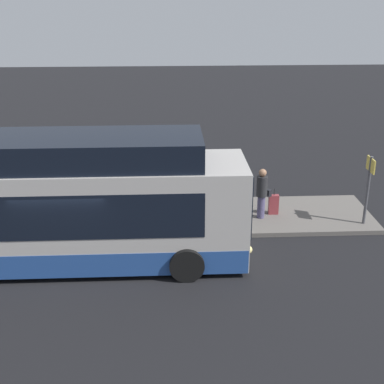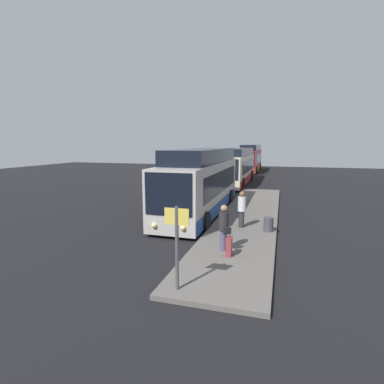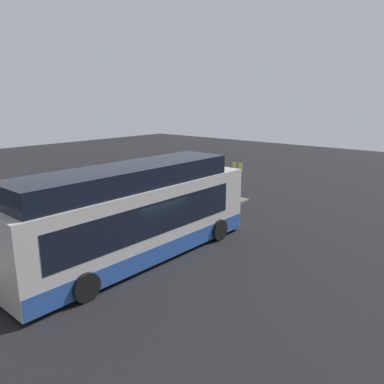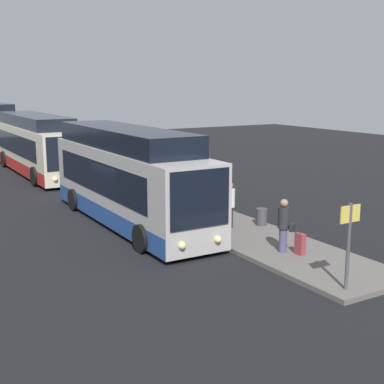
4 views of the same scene
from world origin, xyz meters
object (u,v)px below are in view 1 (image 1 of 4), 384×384
(passenger_waiting, at_px, (161,191))
(suitcase, at_px, (273,204))
(trash_bin, at_px, (171,194))
(passenger_boarding, at_px, (262,192))
(sign_post, at_px, (369,182))
(bus_lead, at_px, (52,208))

(passenger_waiting, bearing_deg, suitcase, -117.63)
(suitcase, bearing_deg, trash_bin, 161.24)
(passenger_waiting, height_order, suitcase, passenger_waiting)
(passenger_boarding, relative_size, sign_post, 0.75)
(bus_lead, bearing_deg, suitcase, 22.49)
(bus_lead, distance_m, sign_post, 10.04)
(passenger_waiting, height_order, trash_bin, passenger_waiting)
(trash_bin, bearing_deg, sign_post, -18.52)
(bus_lead, xyz_separation_m, trash_bin, (3.40, 4.10, -1.26))
(trash_bin, bearing_deg, passenger_boarding, -25.96)
(bus_lead, xyz_separation_m, suitcase, (6.97, 2.88, -1.24))
(passenger_waiting, bearing_deg, passenger_boarding, -122.38)
(passenger_boarding, xyz_separation_m, passenger_waiting, (-3.41, 0.22, -0.00))
(suitcase, height_order, trash_bin, suitcase)
(passenger_waiting, bearing_deg, sign_post, -126.08)
(suitcase, bearing_deg, passenger_boarding, -148.75)
(suitcase, bearing_deg, bus_lead, -157.51)
(trash_bin, bearing_deg, passenger_waiting, -104.08)
(bus_lead, height_order, passenger_boarding, bus_lead)
(passenger_waiting, bearing_deg, bus_lead, 103.80)
(passenger_boarding, height_order, sign_post, sign_post)
(passenger_boarding, distance_m, passenger_waiting, 3.42)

